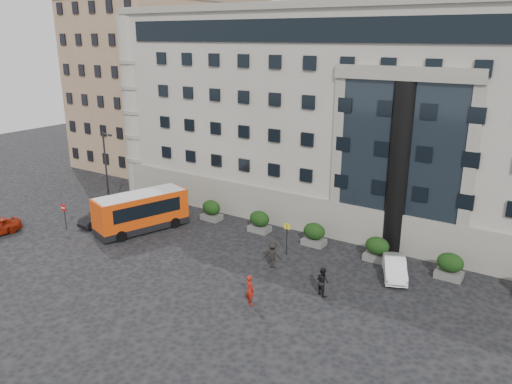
% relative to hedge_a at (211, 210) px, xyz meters
% --- Properties ---
extents(ground, '(120.00, 120.00, 0.00)m').
position_rel_hedge_a_xyz_m(ground, '(4.00, -7.80, -0.93)').
color(ground, black).
rests_on(ground, ground).
extents(civic_building, '(44.00, 24.00, 18.00)m').
position_rel_hedge_a_xyz_m(civic_building, '(10.00, 14.20, 8.07)').
color(civic_building, gray).
rests_on(civic_building, ground).
extents(entrance_column, '(1.80, 1.80, 13.00)m').
position_rel_hedge_a_xyz_m(entrance_column, '(16.00, 2.50, 5.57)').
color(entrance_column, black).
rests_on(entrance_column, ground).
extents(apartment_near, '(14.00, 14.00, 20.00)m').
position_rel_hedge_a_xyz_m(apartment_near, '(-20.00, 12.20, 9.07)').
color(apartment_near, '#927155').
rests_on(apartment_near, ground).
extents(apartment_far, '(13.00, 13.00, 22.00)m').
position_rel_hedge_a_xyz_m(apartment_far, '(-23.00, 30.20, 10.07)').
color(apartment_far, olive).
rests_on(apartment_far, ground).
extents(hedge_a, '(1.80, 1.26, 1.84)m').
position_rel_hedge_a_xyz_m(hedge_a, '(0.00, 0.00, 0.00)').
color(hedge_a, '#5B5B58').
rests_on(hedge_a, ground).
extents(hedge_b, '(1.80, 1.26, 1.84)m').
position_rel_hedge_a_xyz_m(hedge_b, '(5.20, 0.00, 0.00)').
color(hedge_b, '#5B5B58').
rests_on(hedge_b, ground).
extents(hedge_c, '(1.80, 1.26, 1.84)m').
position_rel_hedge_a_xyz_m(hedge_c, '(10.40, 0.00, 0.00)').
color(hedge_c, '#5B5B58').
rests_on(hedge_c, ground).
extents(hedge_d, '(1.80, 1.26, 1.84)m').
position_rel_hedge_a_xyz_m(hedge_d, '(15.60, 0.00, 0.00)').
color(hedge_d, '#5B5B58').
rests_on(hedge_d, ground).
extents(hedge_e, '(1.80, 1.26, 1.84)m').
position_rel_hedge_a_xyz_m(hedge_e, '(20.80, 0.00, 0.00)').
color(hedge_e, '#5B5B58').
rests_on(hedge_e, ground).
extents(street_lamp, '(1.16, 0.18, 8.00)m').
position_rel_hedge_a_xyz_m(street_lamp, '(-7.94, -4.80, 3.44)').
color(street_lamp, '#262628').
rests_on(street_lamp, ground).
extents(bus_stop_sign, '(0.50, 0.08, 2.52)m').
position_rel_hedge_a_xyz_m(bus_stop_sign, '(9.50, -2.80, 0.80)').
color(bus_stop_sign, '#262628').
rests_on(bus_stop_sign, ground).
extents(no_entry_sign, '(0.64, 0.16, 2.32)m').
position_rel_hedge_a_xyz_m(no_entry_sign, '(-9.00, -8.84, 0.72)').
color(no_entry_sign, '#262628').
rests_on(no_entry_sign, ground).
extents(minibus, '(5.02, 8.26, 3.26)m').
position_rel_hedge_a_xyz_m(minibus, '(-3.46, -5.25, 0.86)').
color(minibus, '#DB410A').
rests_on(minibus, ground).
extents(red_truck, '(3.71, 6.11, 3.07)m').
position_rel_hedge_a_xyz_m(red_truck, '(-9.73, 10.62, 0.64)').
color(red_truck, maroon).
rests_on(red_truck, ground).
extents(parked_car_b, '(1.58, 4.30, 1.41)m').
position_rel_hedge_a_xyz_m(parked_car_b, '(-7.50, -6.16, -0.23)').
color(parked_car_b, black).
rests_on(parked_car_b, ground).
extents(parked_car_c, '(3.02, 5.58, 1.54)m').
position_rel_hedge_a_xyz_m(parked_car_c, '(-7.50, 0.45, -0.16)').
color(parked_car_c, black).
rests_on(parked_car_c, ground).
extents(parked_car_d, '(3.11, 5.42, 1.42)m').
position_rel_hedge_a_xyz_m(parked_car_d, '(-7.50, 3.05, -0.22)').
color(parked_car_d, black).
rests_on(parked_car_d, ground).
extents(white_taxi, '(2.97, 4.38, 1.37)m').
position_rel_hedge_a_xyz_m(white_taxi, '(17.58, -1.85, -0.25)').
color(white_taxi, white).
rests_on(white_taxi, ground).
extents(pedestrian_a, '(0.84, 0.70, 1.95)m').
position_rel_hedge_a_xyz_m(pedestrian_a, '(11.28, -10.44, 0.05)').
color(pedestrian_a, '#9C190F').
rests_on(pedestrian_a, ground).
extents(pedestrian_b, '(1.15, 1.05, 1.92)m').
position_rel_hedge_a_xyz_m(pedestrian_b, '(14.54, -6.93, 0.03)').
color(pedestrian_b, black).
rests_on(pedestrian_b, ground).
extents(pedestrian_c, '(1.41, 1.02, 1.96)m').
position_rel_hedge_a_xyz_m(pedestrian_c, '(9.77, -5.28, 0.05)').
color(pedestrian_c, black).
rests_on(pedestrian_c, ground).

